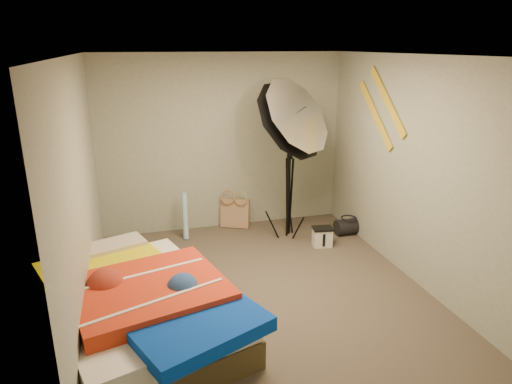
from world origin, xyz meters
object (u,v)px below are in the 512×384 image
object	(u,v)px
camera_tripod	(289,187)
duffel_bag	(348,227)
tote_bag	(235,213)
wrapping_roll	(185,216)
bed	(140,307)
photo_umbrella	(289,121)
camera_case	(322,237)

from	to	relation	value
camera_tripod	duffel_bag	bearing A→B (deg)	-17.24
tote_bag	wrapping_roll	world-z (taller)	wrapping_roll
bed	camera_tripod	distance (m)	2.88
wrapping_roll	camera_tripod	world-z (taller)	camera_tripod
tote_bag	photo_umbrella	size ratio (longest dim) A/B	0.18
camera_tripod	bed	bearing A→B (deg)	-137.79
tote_bag	photo_umbrella	bearing A→B (deg)	-29.70
tote_bag	photo_umbrella	world-z (taller)	photo_umbrella
tote_bag	bed	bearing A→B (deg)	-96.36
camera_tripod	tote_bag	bearing A→B (deg)	145.31
tote_bag	duffel_bag	world-z (taller)	tote_bag
wrapping_roll	duffel_bag	distance (m)	2.32
bed	photo_umbrella	bearing A→B (deg)	39.19
camera_case	bed	xyz separation A→B (m)	(-2.42, -1.39, 0.18)
tote_bag	wrapping_roll	bearing A→B (deg)	-139.28
wrapping_roll	photo_umbrella	world-z (taller)	photo_umbrella
bed	camera_tripod	xyz separation A→B (m)	(2.12, 1.92, 0.40)
tote_bag	camera_case	bearing A→B (deg)	-20.82
tote_bag	bed	distance (m)	2.79
photo_umbrella	camera_tripod	xyz separation A→B (m)	(0.13, 0.30, -0.97)
wrapping_roll	photo_umbrella	size ratio (longest dim) A/B	0.28
duffel_bag	camera_tripod	bearing A→B (deg)	161.70
camera_case	photo_umbrella	xyz separation A→B (m)	(-0.43, 0.23, 1.55)
wrapping_roll	duffel_bag	size ratio (longest dim) A/B	1.76
wrapping_roll	photo_umbrella	xyz separation A→B (m)	(1.31, -0.55, 1.34)
camera_case	duffel_bag	bearing A→B (deg)	36.42
bed	camera_tripod	bearing A→B (deg)	42.21
camera_case	bed	bearing A→B (deg)	-141.47
duffel_bag	bed	size ratio (longest dim) A/B	0.15
duffel_bag	bed	world-z (taller)	bed
duffel_bag	bed	xyz separation A→B (m)	(-2.94, -1.66, 0.19)
camera_case	tote_bag	bearing A→B (deg)	142.92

